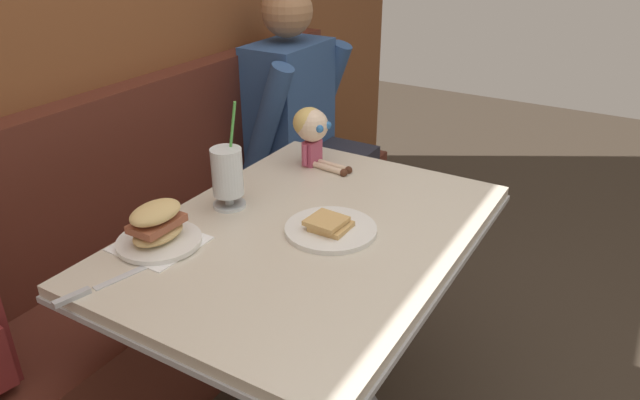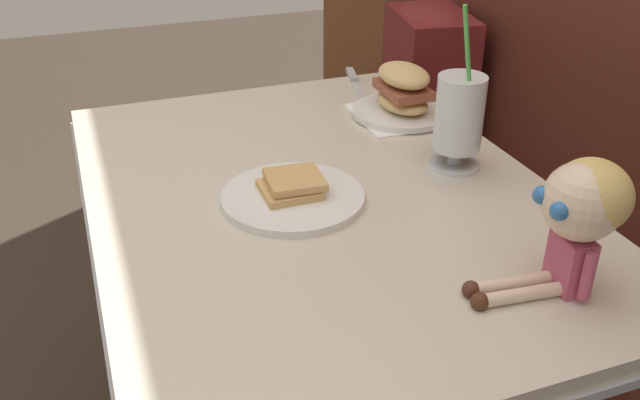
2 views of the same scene
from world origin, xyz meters
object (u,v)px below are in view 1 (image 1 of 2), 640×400
seated_doll (312,128)px  toast_plate (330,228)px  milkshake_glass (228,175)px  butter_knife (86,291)px  diner_patron (297,111)px  sandwich_plate (158,229)px

seated_doll → toast_plate: bearing=-142.6°
milkshake_glass → butter_knife: (-0.51, 0.01, -0.10)m
butter_knife → diner_patron: size_ratio=0.29×
seated_doll → diner_patron: bearing=37.9°
sandwich_plate → butter_knife: sandwich_plate is taller
diner_patron → toast_plate: bearing=-142.4°
sandwich_plate → diner_patron: 1.15m
butter_knife → seated_doll: bearing=-3.2°
milkshake_glass → butter_knife: milkshake_glass is taller
diner_patron → milkshake_glass: bearing=-159.8°
milkshake_glass → diner_patron: 0.90m
toast_plate → seated_doll: size_ratio=1.12×
toast_plate → milkshake_glass: (-0.01, 0.33, 0.09)m
milkshake_glass → diner_patron: bearing=20.2°
butter_knife → diner_patron: diner_patron is taller
seated_doll → sandwich_plate: bearing=174.5°
sandwich_plate → butter_knife: bearing=-177.0°
toast_plate → sandwich_plate: 0.45m
seated_doll → butter_knife: bearing=176.8°
butter_knife → diner_patron: 1.39m
toast_plate → milkshake_glass: size_ratio=0.79×
sandwich_plate → diner_patron: (1.11, 0.29, -0.04)m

